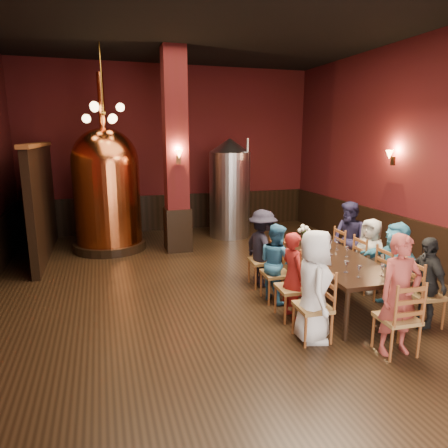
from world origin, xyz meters
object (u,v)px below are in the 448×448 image
object	(u,v)px
person_0	(314,286)
steel_vessel	(230,188)
person_2	(276,263)
person_1	(293,276)
copper_kettle	(107,188)
rose_vase	(305,232)
dining_table	(334,262)

from	to	relation	value
person_0	steel_vessel	size ratio (longest dim) A/B	0.58
person_2	steel_vessel	bearing A→B (deg)	-21.57
person_2	person_1	bearing A→B (deg)	163.16
copper_kettle	rose_vase	size ratio (longest dim) A/B	10.76
dining_table	person_1	bearing A→B (deg)	-158.78
dining_table	rose_vase	world-z (taller)	rose_vase
rose_vase	person_1	bearing A→B (deg)	-125.12
dining_table	person_0	world-z (taller)	person_0
dining_table	copper_kettle	size ratio (longest dim) A/B	0.62
person_1	steel_vessel	distance (m)	5.03
person_1	steel_vessel	world-z (taller)	steel_vessel
steel_vessel	dining_table	bearing A→B (deg)	-87.24
person_1	person_2	bearing A→B (deg)	-7.70
copper_kettle	steel_vessel	size ratio (longest dim) A/B	1.55
person_2	person_0	bearing A→B (deg)	163.16
person_0	dining_table	bearing A→B (deg)	-25.20
person_2	copper_kettle	bearing A→B (deg)	18.77
person_0	person_1	size ratio (longest dim) A/B	1.14
dining_table	person_2	distance (m)	0.91
person_1	rose_vase	distance (m)	1.39
copper_kettle	steel_vessel	distance (m)	3.12
copper_kettle	steel_vessel	world-z (taller)	copper_kettle
dining_table	person_0	bearing A→B (deg)	-130.36
dining_table	person_0	size ratio (longest dim) A/B	1.66
person_2	copper_kettle	distance (m)	4.73
copper_kettle	dining_table	bearing A→B (deg)	-52.42
person_1	rose_vase	size ratio (longest dim) A/B	3.50
person_0	person_1	distance (m)	0.68
dining_table	steel_vessel	size ratio (longest dim) A/B	0.95
person_0	rose_vase	bearing A→B (deg)	-6.23
person_0	steel_vessel	xyz separation A→B (m)	(0.68, 5.62, 0.55)
person_2	dining_table	bearing A→B (deg)	-128.06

